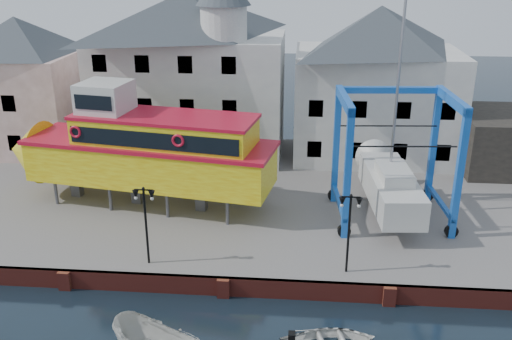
{
  "coord_description": "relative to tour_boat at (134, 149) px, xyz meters",
  "views": [
    {
      "loc": [
        3.63,
        -23.66,
        15.99
      ],
      "look_at": [
        1.0,
        7.0,
        4.0
      ],
      "focal_mm": 40.0,
      "sensor_mm": 36.0,
      "label": 1
    }
  ],
  "objects": [
    {
      "name": "ground",
      "position": [
        6.59,
        -8.44,
        -4.59
      ],
      "size": [
        140.0,
        140.0,
        0.0
      ],
      "primitive_type": "plane",
      "color": "#19242C",
      "rests_on": "ground"
    },
    {
      "name": "travel_lift",
      "position": [
        15.38,
        -0.03,
        -1.2
      ],
      "size": [
        7.06,
        9.63,
        14.31
      ],
      "rotation": [
        0.0,
        0.0,
        0.08
      ],
      "color": "blue",
      "rests_on": "hardstanding"
    },
    {
      "name": "quay_wall",
      "position": [
        6.59,
        -8.33,
        -4.09
      ],
      "size": [
        44.0,
        0.47,
        1.0
      ],
      "color": "maroon",
      "rests_on": "ground"
    },
    {
      "name": "hardstanding",
      "position": [
        6.59,
        2.56,
        -4.09
      ],
      "size": [
        44.0,
        22.0,
        1.0
      ],
      "primitive_type": "cube",
      "color": "slate",
      "rests_on": "ground"
    },
    {
      "name": "lamp_post_left",
      "position": [
        2.59,
        -7.24,
        -0.41
      ],
      "size": [
        1.12,
        0.32,
        4.2
      ],
      "color": "black",
      "rests_on": "hardstanding"
    },
    {
      "name": "building_white_right",
      "position": [
        15.59,
        10.56,
        2.01
      ],
      "size": [
        12.0,
        8.0,
        11.2
      ],
      "color": "#BCBCBB",
      "rests_on": "hardstanding"
    },
    {
      "name": "building_pink",
      "position": [
        -11.42,
        9.56,
        1.56
      ],
      "size": [
        8.0,
        7.0,
        10.3
      ],
      "color": "tan",
      "rests_on": "hardstanding"
    },
    {
      "name": "lamp_post_right",
      "position": [
        12.59,
        -7.24,
        -0.41
      ],
      "size": [
        1.12,
        0.32,
        4.2
      ],
      "color": "black",
      "rests_on": "hardstanding"
    },
    {
      "name": "building_white_main",
      "position": [
        1.71,
        9.96,
        2.76
      ],
      "size": [
        14.0,
        8.3,
        14.0
      ],
      "color": "#BCBCBB",
      "rests_on": "hardstanding"
    },
    {
      "name": "tour_boat",
      "position": [
        0.0,
        0.0,
        0.0
      ],
      "size": [
        17.92,
        7.07,
        7.61
      ],
      "rotation": [
        0.0,
        0.0,
        -0.17
      ],
      "color": "#59595E",
      "rests_on": "hardstanding"
    }
  ]
}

